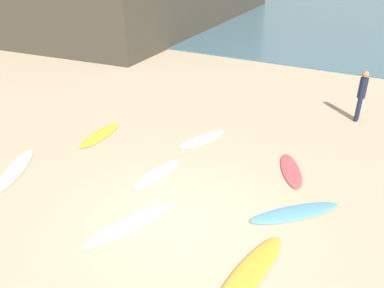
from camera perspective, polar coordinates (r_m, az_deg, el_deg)
The scene contains 11 objects.
ground_plane at distance 9.01m, azimuth -1.81°, elevation -11.71°, with size 120.00×120.00×0.00m, color tan.
ocean_water at distance 40.68m, azimuth 25.15°, elevation 16.90°, with size 120.00×40.00×0.08m, color #426675.
surfboard_0 at distance 7.91m, azimuth 8.63°, elevation -18.45°, with size 0.55×2.52×0.08m, color #F4A130.
surfboard_1 at distance 13.21m, azimuth -13.63°, elevation 1.27°, with size 0.56×2.02×0.09m, color yellow.
surfboard_2 at distance 9.02m, azimuth -9.19°, elevation -11.73°, with size 0.53×2.43×0.08m, color silver.
surfboard_3 at distance 9.56m, azimuth 15.11°, elevation -9.88°, with size 0.53×2.34×0.08m, color #5696D9.
surfboard_4 at distance 10.72m, azimuth -5.23°, elevation -4.50°, with size 0.53×1.92×0.08m, color silver.
surfboard_5 at distance 11.22m, azimuth 14.57°, elevation -3.82°, with size 0.52×1.91×0.08m, color #E34C53.
surfboard_6 at distance 12.03m, azimuth -24.88°, elevation -3.44°, with size 0.54×2.31×0.06m, color #F0EBC7.
surfboard_7 at distance 12.59m, azimuth 1.56°, elevation 0.69°, with size 0.60×1.95×0.07m, color white.
beachgoer_mid at distance 14.99m, azimuth 24.02°, elevation 6.94°, with size 0.30×0.34×1.86m.
Camera 1 is at (3.69, -5.96, 5.66)m, focal length 35.69 mm.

